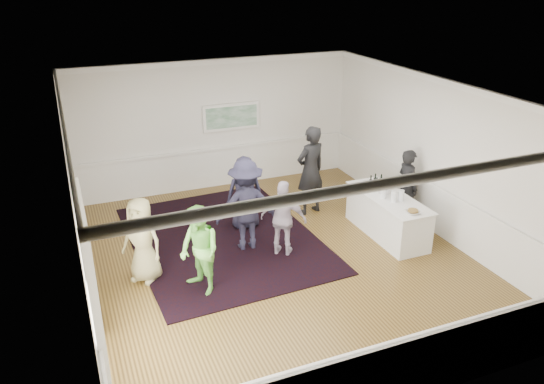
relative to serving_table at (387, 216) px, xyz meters
name	(u,v)px	position (x,y,z in m)	size (l,w,h in m)	color
floor	(278,258)	(-2.47, -0.07, -0.43)	(8.00, 8.00, 0.00)	brown
ceiling	(279,94)	(-2.47, -0.07, 2.77)	(7.00, 8.00, 0.02)	white
wall_left	(75,213)	(-5.97, -0.07, 1.17)	(0.02, 8.00, 3.20)	white
wall_right	(437,157)	(1.03, -0.07, 1.17)	(0.02, 8.00, 3.20)	white
wall_back	(215,125)	(-2.47, 3.93, 1.17)	(7.00, 0.02, 3.20)	white
wall_front	(412,301)	(-2.47, -4.07, 1.17)	(7.00, 0.02, 3.20)	white
wainscoting	(278,235)	(-2.47, -0.07, 0.07)	(7.00, 8.00, 1.00)	white
mirror	(72,173)	(-5.93, 1.23, 1.37)	(0.05, 1.25, 1.85)	gold
doorway	(90,283)	(-5.92, -1.97, 0.98)	(0.10, 1.78, 2.56)	white
landscape_painting	(231,117)	(-2.07, 3.87, 1.35)	(1.44, 0.06, 0.66)	white
area_rug	(223,239)	(-3.22, 1.08, -0.42)	(3.55, 4.66, 0.02)	black
serving_table	(387,216)	(0.00, 0.00, 0.00)	(0.81, 2.12, 0.86)	white
bartender	(407,186)	(0.73, 0.40, 0.39)	(0.60, 0.39, 1.65)	black
guest_tan	(142,240)	(-4.96, 0.17, 0.35)	(0.77, 0.50, 1.57)	tan
guest_green	(200,251)	(-4.13, -0.58, 0.36)	(0.77, 0.60, 1.58)	#7CD756
guest_lilac	(284,219)	(-2.32, 0.06, 0.33)	(0.89, 0.37, 1.52)	#B5A8BC
guest_dark_a	(246,205)	(-2.89, 0.59, 0.49)	(1.19, 0.68, 1.84)	#201F34
guest_dark_b	(310,171)	(-1.01, 1.60, 0.58)	(0.74, 0.49, 2.03)	black
guest_navy	(245,193)	(-2.60, 1.46, 0.36)	(0.77, 0.50, 1.58)	#201F34
wine_bottles	(377,182)	(0.00, 0.48, 0.58)	(0.31, 0.27, 0.31)	black
juice_pitchers	(393,195)	(-0.04, -0.16, 0.55)	(0.37, 0.36, 0.24)	#7CB540
ice_bucket	(385,188)	(0.02, 0.21, 0.54)	(0.26, 0.26, 0.24)	silver
nut_bowl	(413,212)	(-0.03, -0.84, 0.46)	(0.27, 0.27, 0.08)	white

